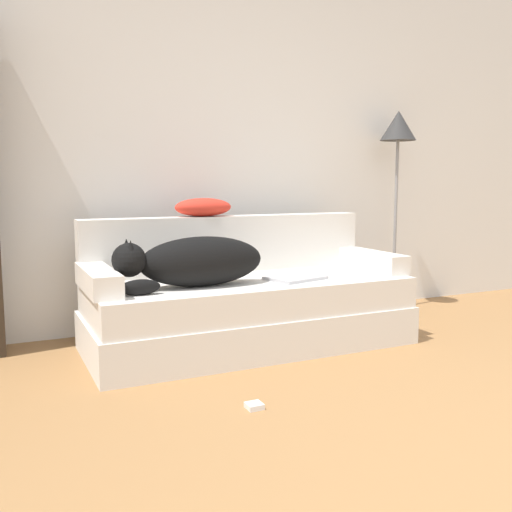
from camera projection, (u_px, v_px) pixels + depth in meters
The scene contains 10 objects.
wall_back at pixel (234, 129), 3.98m from camera, with size 7.85×0.06×2.70m.
couch at pixel (249, 313), 3.43m from camera, with size 1.92×0.81×0.41m.
couch_backrest at pixel (228, 244), 3.68m from camera, with size 1.88×0.15×0.36m.
couch_arm_left at pixel (98, 280), 3.01m from camera, with size 0.15×0.62×0.12m.
couch_arm_right at pixel (371, 260), 3.76m from camera, with size 0.15×0.62×0.12m.
dog at pixel (193, 262), 3.13m from camera, with size 0.85×0.27×0.28m.
laptop at pixel (295, 278), 3.39m from camera, with size 0.37×0.31×0.02m.
throw_pillow at pixel (203, 207), 3.59m from camera, with size 0.37×0.20×0.12m.
floor_lamp at pixel (398, 143), 4.30m from camera, with size 0.27×0.27×1.52m.
power_adapter at pixel (254, 406), 2.49m from camera, with size 0.07×0.07×0.02m.
Camera 1 is at (-1.59, -0.92, 0.98)m, focal length 40.00 mm.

